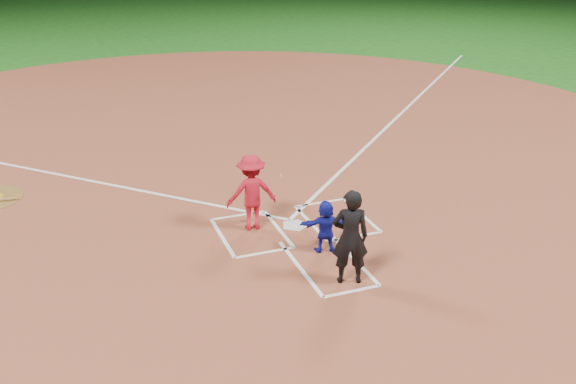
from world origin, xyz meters
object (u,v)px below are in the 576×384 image
object	(u,v)px
catcher	(325,226)
umpire	(350,237)
batter_at_plate	(252,192)
home_plate	(295,225)

from	to	relation	value
catcher	umpire	distance (m)	1.26
batter_at_plate	umpire	bearing A→B (deg)	-70.16
home_plate	umpire	world-z (taller)	umpire
home_plate	catcher	world-z (taller)	catcher
umpire	batter_at_plate	distance (m)	2.85
home_plate	catcher	xyz separation A→B (m)	(0.16, -1.24, 0.52)
umpire	home_plate	bearing A→B (deg)	-69.53
catcher	umpire	xyz separation A→B (m)	(-0.07, -1.21, 0.36)
home_plate	batter_at_plate	world-z (taller)	batter_at_plate
catcher	batter_at_plate	bearing A→B (deg)	-44.77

